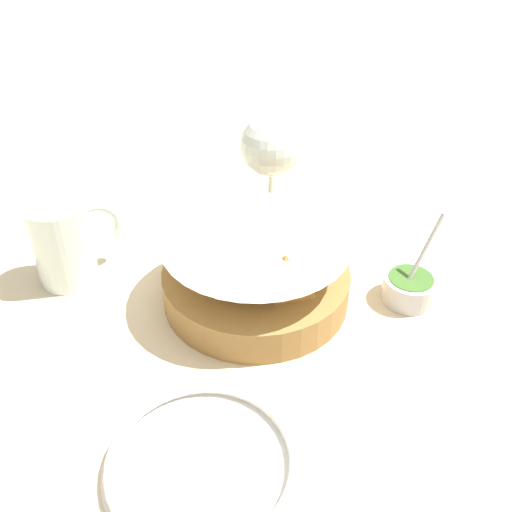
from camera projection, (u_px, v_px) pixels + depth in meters
The scene contains 6 objects.
ground_plane at pixel (223, 288), 0.70m from camera, with size 4.00×4.00×0.00m, color beige.
food_basket at pixel (256, 273), 0.66m from camera, with size 0.22×0.22×0.09m.
sauce_cup at pixel (409, 287), 0.67m from camera, with size 0.07×0.06×0.11m.
wine_glass at pixel (271, 148), 0.78m from camera, with size 0.09×0.09×0.15m.
beer_mug at pixel (65, 245), 0.68m from camera, with size 0.11×0.07×0.11m.
side_plate at pixel (202, 463), 0.49m from camera, with size 0.17×0.17×0.01m.
Camera 1 is at (-0.29, -0.46, 0.44)m, focal length 40.00 mm.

